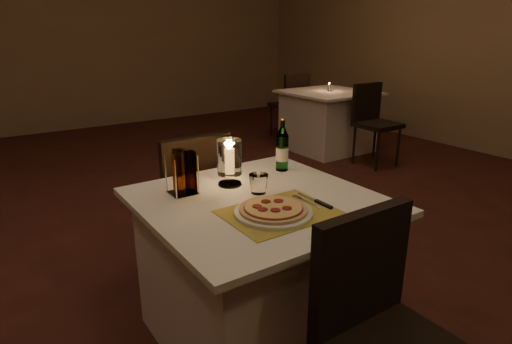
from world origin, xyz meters
TOP-DOWN VIEW (x-y plane):
  - floor at (0.00, 0.00)m, footprint 8.00×10.00m
  - wall_back at (0.00, 5.01)m, footprint 8.00×0.02m
  - main_table at (-0.23, -0.48)m, footprint 1.00×1.00m
  - chair_near at (-0.23, -1.19)m, footprint 0.42×0.42m
  - chair_far at (-0.23, 0.24)m, footprint 0.42×0.42m
  - placemat at (-0.25, -0.66)m, footprint 0.45×0.34m
  - plate at (-0.28, -0.66)m, footprint 0.32×0.32m
  - pizza at (-0.28, -0.66)m, footprint 0.28×0.28m
  - fork at (-0.08, -0.63)m, footprint 0.02×0.18m
  - knife at (-0.05, -0.69)m, footprint 0.02×0.22m
  - tumbler at (-0.19, -0.42)m, footprint 0.09×0.09m
  - water_bottle at (0.11, -0.21)m, footprint 0.07×0.07m
  - hurricane_candle at (-0.24, -0.25)m, footprint 0.12×0.12m
  - cruet_caddy at (-0.48, -0.24)m, footprint 0.12×0.12m
  - neighbor_table_right at (2.49, 1.95)m, footprint 1.00×1.00m
  - neighbor_chair_ra at (2.49, 1.23)m, footprint 0.42×0.42m
  - neighbor_chair_rb at (2.49, 2.66)m, footprint 0.42×0.42m
  - neighbor_candle_right at (2.49, 1.95)m, footprint 0.03×0.03m

SIDE VIEW (x-z plane):
  - floor at x=0.00m, z-range -0.02..0.00m
  - main_table at x=-0.23m, z-range 0.00..0.74m
  - neighbor_table_right at x=2.49m, z-range 0.00..0.74m
  - chair_near at x=-0.23m, z-range 0.10..1.00m
  - chair_far at x=-0.23m, z-range 0.10..1.00m
  - neighbor_chair_ra at x=2.49m, z-range 0.10..1.00m
  - neighbor_chair_rb at x=2.49m, z-range 0.10..1.00m
  - placemat at x=-0.25m, z-range 0.74..0.74m
  - fork at x=-0.08m, z-range 0.74..0.75m
  - knife at x=-0.05m, z-range 0.74..0.76m
  - plate at x=-0.28m, z-range 0.74..0.76m
  - pizza at x=-0.28m, z-range 0.76..0.78m
  - tumbler at x=-0.19m, z-range 0.74..0.83m
  - neighbor_candle_right at x=2.49m, z-range 0.73..0.84m
  - cruet_caddy at x=-0.48m, z-range 0.73..0.94m
  - water_bottle at x=0.11m, z-range 0.71..0.99m
  - hurricane_candle at x=-0.24m, z-range 0.76..0.99m
  - wall_back at x=0.00m, z-range 0.00..3.00m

